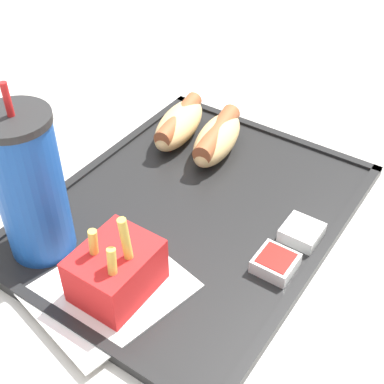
{
  "coord_description": "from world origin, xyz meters",
  "views": [
    {
      "loc": [
        -0.4,
        -0.27,
        1.17
      ],
      "look_at": [
        -0.0,
        0.01,
        0.75
      ],
      "focal_mm": 50.0,
      "sensor_mm": 36.0,
      "label": 1
    }
  ],
  "objects_px": {
    "sauce_cup_mayo": "(302,232)",
    "sauce_cup_ketchup": "(275,263)",
    "fries_carton": "(115,270)",
    "hot_dog_far": "(179,123)",
    "hot_dog_near": "(217,138)",
    "soda_cup": "(30,187)"
  },
  "relations": [
    {
      "from": "sauce_cup_ketchup",
      "to": "hot_dog_far",
      "type": "bearing_deg",
      "value": 57.72
    },
    {
      "from": "sauce_cup_mayo",
      "to": "sauce_cup_ketchup",
      "type": "bearing_deg",
      "value": 176.94
    },
    {
      "from": "soda_cup",
      "to": "fries_carton",
      "type": "xyz_separation_m",
      "value": [
        -0.0,
        -0.11,
        -0.06
      ]
    },
    {
      "from": "hot_dog_far",
      "to": "hot_dog_near",
      "type": "height_order",
      "value": "same"
    },
    {
      "from": "sauce_cup_ketchup",
      "to": "sauce_cup_mayo",
      "type": "bearing_deg",
      "value": -3.06
    },
    {
      "from": "sauce_cup_mayo",
      "to": "sauce_cup_ketchup",
      "type": "xyz_separation_m",
      "value": [
        -0.06,
        0.0,
        0.0
      ]
    },
    {
      "from": "fries_carton",
      "to": "sauce_cup_ketchup",
      "type": "relative_size",
      "value": 2.54
    },
    {
      "from": "soda_cup",
      "to": "sauce_cup_ketchup",
      "type": "relative_size",
      "value": 4.91
    },
    {
      "from": "soda_cup",
      "to": "hot_dog_far",
      "type": "bearing_deg",
      "value": -0.64
    },
    {
      "from": "soda_cup",
      "to": "sauce_cup_ketchup",
      "type": "xyz_separation_m",
      "value": [
        0.12,
        -0.24,
        -0.08
      ]
    },
    {
      "from": "hot_dog_far",
      "to": "sauce_cup_mayo",
      "type": "distance_m",
      "value": 0.25
    },
    {
      "from": "hot_dog_far",
      "to": "fries_carton",
      "type": "bearing_deg",
      "value": -157.91
    },
    {
      "from": "soda_cup",
      "to": "sauce_cup_mayo",
      "type": "xyz_separation_m",
      "value": [
        0.18,
        -0.24,
        -0.08
      ]
    },
    {
      "from": "hot_dog_far",
      "to": "fries_carton",
      "type": "xyz_separation_m",
      "value": [
        -0.27,
        -0.11,
        0.01
      ]
    },
    {
      "from": "fries_carton",
      "to": "sauce_cup_mayo",
      "type": "xyz_separation_m",
      "value": [
        0.18,
        -0.13,
        -0.02
      ]
    },
    {
      "from": "soda_cup",
      "to": "hot_dog_far",
      "type": "height_order",
      "value": "soda_cup"
    },
    {
      "from": "hot_dog_near",
      "to": "sauce_cup_ketchup",
      "type": "bearing_deg",
      "value": -131.14
    },
    {
      "from": "fries_carton",
      "to": "sauce_cup_ketchup",
      "type": "distance_m",
      "value": 0.17
    },
    {
      "from": "hot_dog_far",
      "to": "fries_carton",
      "type": "height_order",
      "value": "fries_carton"
    },
    {
      "from": "hot_dog_far",
      "to": "sauce_cup_mayo",
      "type": "xyz_separation_m",
      "value": [
        -0.09,
        -0.24,
        -0.02
      ]
    },
    {
      "from": "sauce_cup_mayo",
      "to": "sauce_cup_ketchup",
      "type": "distance_m",
      "value": 0.06
    },
    {
      "from": "sauce_cup_mayo",
      "to": "sauce_cup_ketchup",
      "type": "relative_size",
      "value": 1.0
    }
  ]
}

